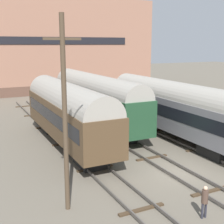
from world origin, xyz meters
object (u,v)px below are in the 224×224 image
train_car_brown (68,111)px  train_car_grey (172,106)px  utility_pole (65,114)px  train_car_green (95,97)px  person_worker (205,199)px

train_car_brown → train_car_grey: train_car_brown is taller
train_car_grey → utility_pole: 14.90m
train_car_green → person_worker: train_car_green is taller
person_worker → utility_pole: size_ratio=0.17×
train_car_brown → train_car_grey: 9.26m
train_car_brown → train_car_green: size_ratio=0.84×
train_car_brown → train_car_green: bearing=47.0°
train_car_green → train_car_grey: bearing=-55.8°
train_car_brown → utility_pole: 10.58m
train_car_green → person_worker: 18.67m
train_car_green → train_car_grey: size_ratio=1.03×
train_car_green → person_worker: size_ratio=10.81×
train_car_green → utility_pole: bearing=-118.1°
train_car_green → train_car_grey: train_car_green is taller
train_car_green → train_car_grey: 8.08m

